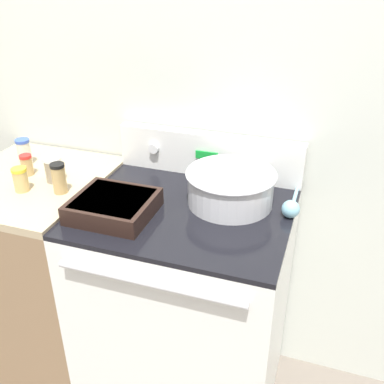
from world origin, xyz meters
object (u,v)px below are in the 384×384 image
at_px(ladle, 291,207).
at_px(spice_jar_black_cap, 59,178).
at_px(spice_jar_white_cap, 53,169).
at_px(spice_jar_yellow_cap, 21,179).
at_px(casserole_dish, 113,205).
at_px(spice_jar_red_cap, 27,165).
at_px(spice_jar_blue_cap, 24,152).
at_px(mixing_bowl, 231,186).

relative_size(ladle, spice_jar_black_cap, 2.58).
height_order(spice_jar_white_cap, spice_jar_yellow_cap, spice_jar_white_cap).
relative_size(casserole_dish, spice_jar_yellow_cap, 2.93).
relative_size(ladle, spice_jar_yellow_cap, 3.25).
bearing_deg(spice_jar_white_cap, spice_jar_red_cap, 173.91).
distance_m(casserole_dish, spice_jar_red_cap, 0.48).
distance_m(ladle, spice_jar_blue_cap, 1.10).
bearing_deg(spice_jar_yellow_cap, casserole_dish, -3.76).
xyz_separation_m(casserole_dish, spice_jar_black_cap, (-0.25, 0.06, 0.03)).
relative_size(spice_jar_white_cap, spice_jar_yellow_cap, 1.07).
xyz_separation_m(spice_jar_white_cap, spice_jar_yellow_cap, (-0.07, -0.11, -0.00)).
relative_size(mixing_bowl, spice_jar_blue_cap, 2.92).
bearing_deg(spice_jar_black_cap, spice_jar_blue_cap, 148.85).
relative_size(ladle, spice_jar_white_cap, 3.02).
xyz_separation_m(spice_jar_white_cap, spice_jar_red_cap, (-0.13, 0.01, -0.01)).
bearing_deg(casserole_dish, spice_jar_black_cap, 166.45).
relative_size(ladle, spice_jar_red_cap, 3.51).
xyz_separation_m(ladle, spice_jar_yellow_cap, (-0.97, -0.17, 0.03)).
relative_size(mixing_bowl, spice_jar_black_cap, 2.78).
bearing_deg(spice_jar_blue_cap, mixing_bowl, -1.60).
xyz_separation_m(casserole_dish, spice_jar_red_cap, (-0.45, 0.15, 0.02)).
height_order(casserole_dish, spice_jar_black_cap, spice_jar_black_cap).
bearing_deg(spice_jar_yellow_cap, mixing_bowl, 13.30).
xyz_separation_m(ladle, spice_jar_white_cap, (-0.90, -0.07, 0.04)).
bearing_deg(casserole_dish, spice_jar_blue_cap, 156.61).
distance_m(spice_jar_yellow_cap, spice_jar_blue_cap, 0.24).
xyz_separation_m(mixing_bowl, spice_jar_black_cap, (-0.61, -0.14, 0.00)).
relative_size(mixing_bowl, spice_jar_yellow_cap, 3.50).
bearing_deg(spice_jar_yellow_cap, spice_jar_black_cap, 13.45).
bearing_deg(mixing_bowl, casserole_dish, -150.44).
height_order(mixing_bowl, spice_jar_blue_cap, mixing_bowl).
height_order(ladle, spice_jar_blue_cap, spice_jar_blue_cap).
bearing_deg(spice_jar_yellow_cap, ladle, 10.24).
height_order(casserole_dish, spice_jar_white_cap, spice_jar_white_cap).
bearing_deg(spice_jar_red_cap, ladle, 3.00).
relative_size(spice_jar_black_cap, spice_jar_red_cap, 1.36).
distance_m(ladle, spice_jar_white_cap, 0.90).
distance_m(mixing_bowl, casserole_dish, 0.41).
bearing_deg(spice_jar_blue_cap, spice_jar_red_cap, -48.80).
relative_size(spice_jar_yellow_cap, spice_jar_blue_cap, 0.83).
bearing_deg(mixing_bowl, spice_jar_blue_cap, 178.40).
bearing_deg(spice_jar_red_cap, spice_jar_yellow_cap, -62.33).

